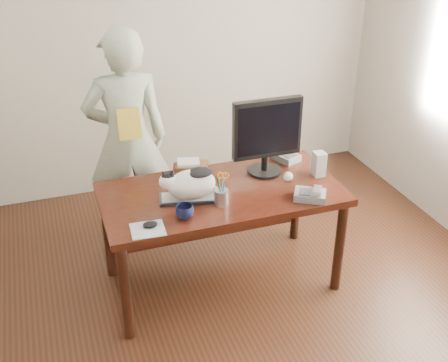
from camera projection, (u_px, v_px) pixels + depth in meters
room at (258, 144)px, 2.95m from camera, size 4.50×4.50×4.50m
desk at (218, 204)px, 3.87m from camera, size 1.60×0.80×0.75m
keyboard at (192, 198)px, 3.63m from camera, size 0.44×0.24×0.03m
cat at (189, 183)px, 3.58m from camera, size 0.41×0.26×0.23m
monitor at (267, 133)px, 3.81m from camera, size 0.49×0.24×0.55m
pen_cup at (221, 195)px, 3.55m from camera, size 0.12×0.12×0.23m
mousepad at (148, 229)px, 3.32m from camera, size 0.21×0.19×0.00m
mouse at (150, 224)px, 3.33m from camera, size 0.09×0.06×0.04m
coffee_mug at (185, 212)px, 3.41m from camera, size 0.16×0.16×0.09m
phone at (311, 195)px, 3.63m from camera, size 0.25×0.23×0.09m
speaker at (319, 164)px, 3.89m from camera, size 0.08×0.09×0.17m
baseball at (288, 177)px, 3.84m from camera, size 0.07×0.07×0.07m
book_stack at (191, 168)px, 3.95m from camera, size 0.28×0.25×0.09m
calculator at (286, 157)px, 4.13m from camera, size 0.20×0.23×0.06m
person at (127, 140)px, 4.21m from camera, size 0.64×0.44×1.71m
held_book at (129, 124)px, 3.98m from camera, size 0.17×0.10×0.22m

